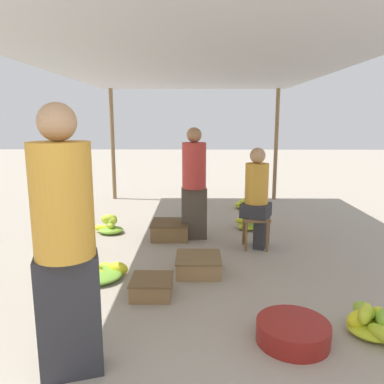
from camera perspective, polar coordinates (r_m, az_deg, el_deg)
The scene contains 17 objects.
canopy_post_back_left at distance 8.10m, azimuth -11.98°, elevation 7.02°, with size 0.08×0.08×2.31m, color olive.
canopy_post_back_right at distance 8.08m, azimuth 12.69°, elevation 6.98°, with size 0.08×0.08×2.31m, color olive.
canopy_tarp at distance 4.95m, azimuth 0.07°, elevation 18.54°, with size 3.83×6.37×0.04m, color #B2B2B7.
vendor_foreground at distance 2.50m, azimuth -18.81°, elevation -7.09°, with size 0.47×0.47×1.77m.
stool at distance 4.99m, azimuth 9.64°, elevation -4.66°, with size 0.34×0.34×0.43m.
vendor_seated at distance 4.92m, azimuth 9.96°, elevation -0.70°, with size 0.45×0.45×1.33m.
basin_black at distance 3.14m, azimuth 15.12°, elevation -19.89°, with size 0.56×0.56×0.16m.
banana_pile_left_0 at distance 4.20m, azimuth -14.12°, elevation -11.97°, with size 0.62×0.55×0.16m.
banana_pile_left_1 at distance 5.75m, azimuth -12.42°, elevation -4.95°, with size 0.46×0.33×0.29m.
banana_pile_left_2 at distance 4.88m, azimuth -17.63°, elevation -8.16°, with size 0.48×0.46×0.33m.
banana_pile_right_0 at distance 3.42m, azimuth 25.95°, elevation -17.47°, with size 0.46×0.55×0.24m.
banana_pile_right_1 at distance 5.89m, azimuth 8.57°, elevation -4.80°, with size 0.41×0.41×0.24m.
banana_pile_right_2 at distance 7.27m, azimuth 8.08°, elevation -1.88°, with size 0.46×0.45×0.17m.
crate_near at distance 5.41m, azimuth -3.33°, elevation -5.77°, with size 0.54×0.54×0.24m.
crate_mid at distance 4.21m, azimuth 0.99°, elevation -10.98°, with size 0.50×0.50×0.19m.
crate_far at distance 3.74m, azimuth -6.17°, elevation -14.15°, with size 0.40×0.40×0.18m.
shopper_walking_mid at distance 5.23m, azimuth 0.32°, elevation 1.53°, with size 0.37×0.36×1.57m.
Camera 1 is at (0.06, -1.62, 1.67)m, focal length 35.00 mm.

